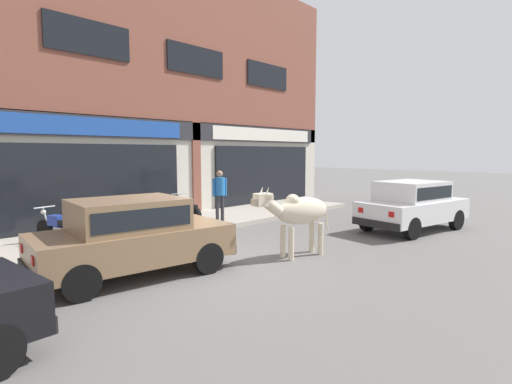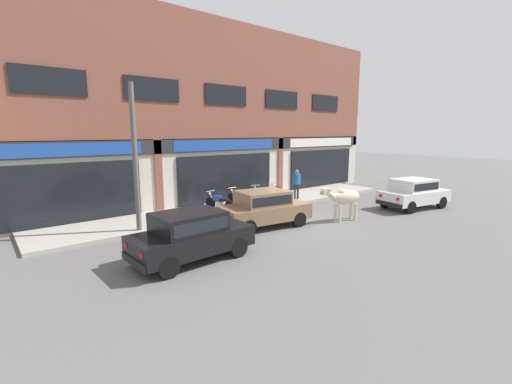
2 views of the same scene
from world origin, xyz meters
The scene contains 13 objects.
ground_plane centered at (0.00, 0.00, 0.00)m, with size 90.00×90.00×0.00m, color #605E5B.
sidewalk centered at (0.00, 3.67, 0.07)m, with size 19.00×2.93×0.13m, color #A8A093.
shop_building centered at (-0.01, 5.39, 4.42)m, with size 23.00×1.40×9.28m.
cow centered at (1.57, -1.21, 1.01)m, with size 2.12×0.84×1.61m.
car_0 centered at (-5.64, -1.14, 0.81)m, with size 3.67×1.74×1.46m.
car_1 centered at (6.22, -1.91, 0.81)m, with size 3.81×2.25×1.46m.
car_2 centered at (-1.66, 0.22, 0.81)m, with size 3.77×2.12×1.46m.
motorcycle_0 centered at (-1.78, 3.18, 0.52)m, with size 0.61×1.79×0.88m.
motorcycle_1 centered at (-0.50, 3.35, 0.52)m, with size 0.52×1.81×0.88m.
motorcycle_2 centered at (0.72, 3.24, 0.52)m, with size 0.68×1.78×0.88m.
motorcycle_3 centered at (2.00, 3.31, 0.52)m, with size 0.68×1.78×0.88m.
pedestrian centered at (2.97, 2.90, 1.12)m, with size 0.49×0.32×1.60m.
utility_pole centered at (-5.82, 2.50, 2.78)m, with size 0.18×0.18×5.30m, color #595651.
Camera 2 is at (-10.27, -9.74, 3.73)m, focal length 24.00 mm.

